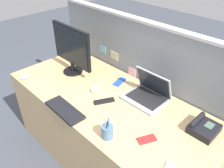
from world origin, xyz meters
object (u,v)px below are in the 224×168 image
object	(u,v)px
laptop	(148,93)
pen_cup	(107,132)
desktop_monitor	(71,48)
computer_mouse_left_hand	(95,89)
cell_phone_red_case	(147,139)
desk_phone	(203,128)
computer_mouse_right_hand	(25,77)
keyboard_main	(65,110)
tv_remote	(104,101)
cell_phone_blue_case	(120,82)

from	to	relation	value
laptop	pen_cup	distance (m)	0.56
desktop_monitor	computer_mouse_left_hand	xyz separation A→B (m)	(0.40, -0.06, -0.24)
cell_phone_red_case	computer_mouse_left_hand	bearing A→B (deg)	-165.87
desk_phone	pen_cup	bearing A→B (deg)	-129.56
desk_phone	cell_phone_red_case	distance (m)	0.41
computer_mouse_left_hand	pen_cup	bearing A→B (deg)	-39.83
computer_mouse_right_hand	pen_cup	world-z (taller)	pen_cup
desk_phone	cell_phone_red_case	size ratio (longest dim) A/B	1.53
computer_mouse_right_hand	cell_phone_red_case	world-z (taller)	computer_mouse_right_hand
laptop	pen_cup	size ratio (longest dim) A/B	1.92
keyboard_main	computer_mouse_right_hand	bearing A→B (deg)	-179.00
computer_mouse_right_hand	tv_remote	bearing A→B (deg)	19.72
keyboard_main	computer_mouse_left_hand	bearing A→B (deg)	99.03
laptop	cell_phone_red_case	world-z (taller)	laptop
desktop_monitor	cell_phone_red_case	world-z (taller)	desktop_monitor
tv_remote	computer_mouse_left_hand	bearing A→B (deg)	-170.92
laptop	computer_mouse_left_hand	bearing A→B (deg)	-148.79
pen_cup	tv_remote	world-z (taller)	pen_cup
desktop_monitor	cell_phone_red_case	size ratio (longest dim) A/B	4.03
laptop	desktop_monitor	bearing A→B (deg)	-167.31
keyboard_main	tv_remote	xyz separation A→B (m)	(0.13, 0.30, -0.00)
desktop_monitor	tv_remote	size ratio (longest dim) A/B	3.07
cell_phone_red_case	cell_phone_blue_case	xyz separation A→B (m)	(-0.63, 0.38, 0.00)
cell_phone_red_case	cell_phone_blue_case	distance (m)	0.74
computer_mouse_left_hand	cell_phone_red_case	world-z (taller)	computer_mouse_left_hand
desktop_monitor	desk_phone	bearing A→B (deg)	6.46
desktop_monitor	laptop	size ratio (longest dim) A/B	1.58
pen_cup	computer_mouse_right_hand	bearing A→B (deg)	-177.82
computer_mouse_right_hand	tv_remote	world-z (taller)	computer_mouse_right_hand
cell_phone_red_case	desk_phone	bearing A→B (deg)	82.47
desktop_monitor	tv_remote	world-z (taller)	desktop_monitor
desk_phone	keyboard_main	xyz separation A→B (m)	(-0.86, -0.57, -0.02)
desktop_monitor	computer_mouse_right_hand	xyz separation A→B (m)	(-0.22, -0.41, -0.24)
desk_phone	computer_mouse_right_hand	world-z (taller)	desk_phone
laptop	computer_mouse_left_hand	size ratio (longest dim) A/B	3.31
desktop_monitor	pen_cup	world-z (taller)	desktop_monitor
keyboard_main	cell_phone_red_case	size ratio (longest dim) A/B	2.85
laptop	pen_cup	xyz separation A→B (m)	(0.08, -0.55, -0.00)
tv_remote	laptop	bearing A→B (deg)	81.34
computer_mouse_right_hand	tv_remote	distance (m)	0.85
computer_mouse_right_hand	cell_phone_red_case	size ratio (longest dim) A/B	0.77
desktop_monitor	computer_mouse_right_hand	distance (m)	0.53
keyboard_main	cell_phone_red_case	world-z (taller)	keyboard_main
computer_mouse_right_hand	computer_mouse_left_hand	bearing A→B (deg)	29.23
pen_cup	cell_phone_red_case	xyz separation A→B (m)	(0.21, 0.17, -0.05)
keyboard_main	tv_remote	bearing A→B (deg)	67.61
keyboard_main	pen_cup	xyz separation A→B (m)	(0.43, 0.05, 0.04)
desk_phone	cell_phone_red_case	xyz separation A→B (m)	(-0.22, -0.35, -0.03)
cell_phone_blue_case	tv_remote	size ratio (longest dim) A/B	0.91
computer_mouse_left_hand	pen_cup	xyz separation A→B (m)	(0.48, -0.31, 0.04)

